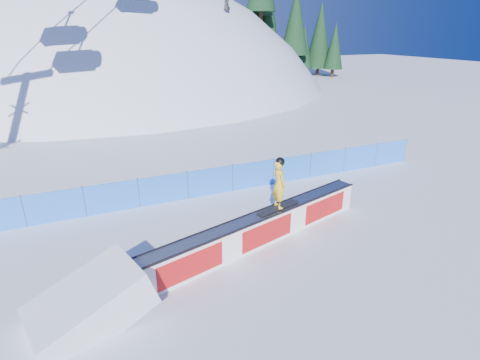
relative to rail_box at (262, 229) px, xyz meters
name	(u,v)px	position (x,y,z in m)	size (l,w,h in m)	color
ground	(257,246)	(-0.22, -0.14, -0.53)	(160.00, 160.00, 0.00)	white
snow_hill	(128,211)	(-0.22, 41.86, -18.53)	(64.00, 64.00, 64.00)	white
treeline	(278,2)	(22.63, 40.14, 9.63)	(21.96, 10.92, 21.95)	#2F1F12
safety_fence	(211,182)	(-0.22, 4.36, 0.08)	(22.05, 0.05, 1.30)	blue
rail_box	(262,229)	(0.00, 0.00, 0.00)	(8.74, 2.96, 1.07)	white
snow_ramp	(93,318)	(-5.36, -1.47, -0.53)	(2.66, 1.78, 1.00)	white
snowboarder	(279,184)	(0.70, 0.19, 1.41)	(1.71, 0.74, 1.77)	black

